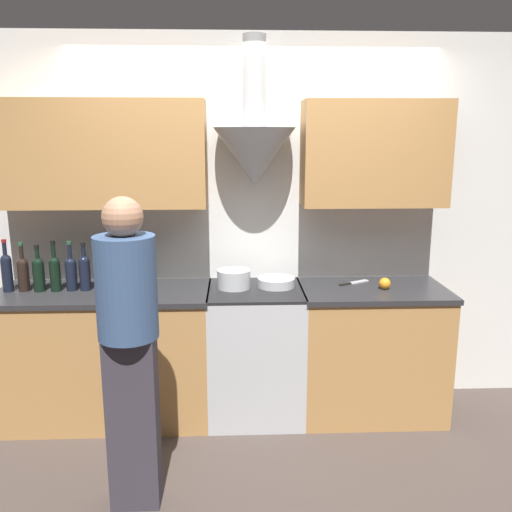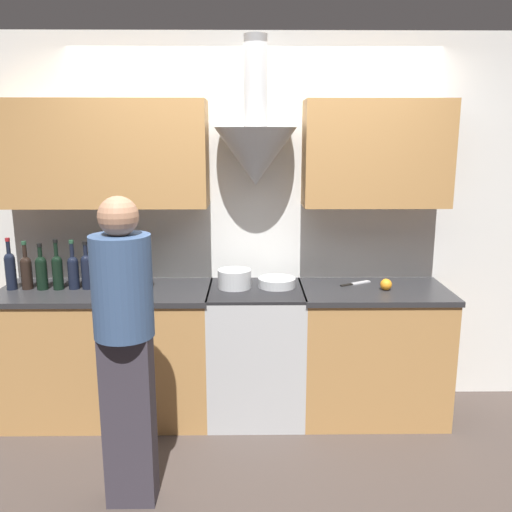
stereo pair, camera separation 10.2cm
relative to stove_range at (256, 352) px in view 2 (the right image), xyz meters
The scene contains 20 objects.
ground_plane 0.56m from the stove_range, 90.00° to the right, with size 12.00×12.00×0.00m, color #423833.
wall_back 1.05m from the stove_range, 105.37° to the left, with size 8.40×0.55×2.60m.
counter_left 1.02m from the stove_range, behind, with size 1.42×0.62×0.91m.
counter_right 0.80m from the stove_range, ahead, with size 0.99×0.62×0.91m.
stove_range is the anchor object (origin of this frame).
wine_bottle_0 1.74m from the stove_range, behind, with size 0.07×0.07×0.35m.
wine_bottle_1 1.64m from the stove_range, behind, with size 0.07×0.07×0.33m.
wine_bottle_2 1.55m from the stove_range, behind, with size 0.08×0.08×0.31m.
wine_bottle_3 1.45m from the stove_range, behind, with size 0.07×0.07×0.34m.
wine_bottle_4 1.36m from the stove_range, behind, with size 0.07×0.07×0.33m.
wine_bottle_5 1.28m from the stove_range, behind, with size 0.07×0.07×0.32m.
wine_bottle_6 1.19m from the stove_range, behind, with size 0.08×0.08×0.34m.
wine_bottle_7 1.10m from the stove_range, behind, with size 0.07×0.07×0.35m.
wine_bottle_8 1.02m from the stove_range, behind, with size 0.07×0.07×0.32m.
wine_bottle_9 0.94m from the stove_range, behind, with size 0.07×0.07×0.31m.
stock_pot 0.53m from the stove_range, 165.68° to the left, with size 0.23×0.23×0.12m.
mixing_bowl 0.51m from the stove_range, 21.39° to the left, with size 0.26×0.26×0.06m.
orange_fruit 1.00m from the stove_range, ahead, with size 0.08×0.08×0.08m.
chefs_knife 0.84m from the stove_range, ahead, with size 0.23×0.15×0.01m.
person_foreground_left 1.24m from the stove_range, 125.60° to the right, with size 0.30×0.30×1.64m.
Camera 2 is at (-0.04, -3.18, 1.91)m, focal length 38.00 mm.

